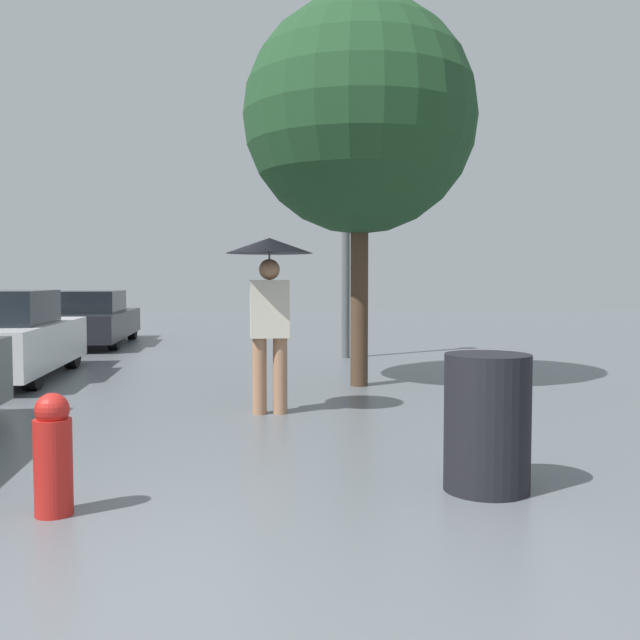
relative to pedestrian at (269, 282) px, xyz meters
The scene contains 7 objects.
ground_plane 4.86m from the pedestrian, 95.24° to the right, with size 60.00×60.00×0.00m, color #565B60.
pedestrian is the anchor object (origin of this frame).
parked_car_farthest 9.40m from the pedestrian, 112.67° to the left, with size 1.82×4.39×1.20m.
tree 3.16m from the pedestrian, 55.07° to the left, with size 3.10×3.10×5.15m.
street_lamp 5.76m from the pedestrian, 72.44° to the left, with size 0.36×0.36×4.46m.
trash_bin 3.38m from the pedestrian, 66.04° to the right, with size 0.58×0.58×0.94m.
fire_hydrant 3.62m from the pedestrian, 115.47° to the right, with size 0.23×0.23×0.75m.
Camera 1 is at (0.02, -2.95, 1.44)m, focal length 40.00 mm.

